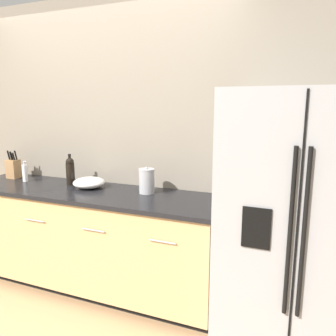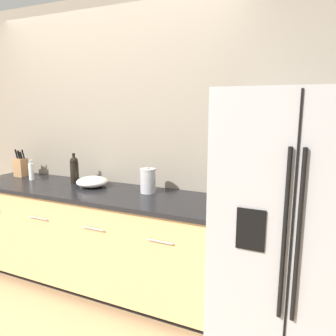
# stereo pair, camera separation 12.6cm
# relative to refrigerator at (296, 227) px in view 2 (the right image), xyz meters

# --- Properties ---
(ground_plane) EXTENTS (14.00, 14.00, 0.00)m
(ground_plane) POSITION_rel_refrigerator_xyz_m (-1.69, -0.62, -0.87)
(ground_plane) COLOR tan
(wall_back) EXTENTS (10.00, 0.05, 2.60)m
(wall_back) POSITION_rel_refrigerator_xyz_m (-1.69, 0.43, 0.43)
(wall_back) COLOR gray
(wall_back) RESTS_ON ground_plane
(counter_unit) EXTENTS (2.42, 0.64, 0.92)m
(counter_unit) POSITION_rel_refrigerator_xyz_m (-1.73, 0.09, -0.41)
(counter_unit) COLOR black
(counter_unit) RESTS_ON ground_plane
(refrigerator) EXTENTS (0.96, 0.82, 1.74)m
(refrigerator) POSITION_rel_refrigerator_xyz_m (0.00, 0.00, 0.00)
(refrigerator) COLOR #9E9EA0
(refrigerator) RESTS_ON ground_plane
(knife_block) EXTENTS (0.11, 0.10, 0.28)m
(knife_block) POSITION_rel_refrigerator_xyz_m (-2.68, 0.21, 0.15)
(knife_block) COLOR #A87A4C
(knife_block) RESTS_ON counter_unit
(wine_bottle) EXTENTS (0.08, 0.08, 0.29)m
(wine_bottle) POSITION_rel_refrigerator_xyz_m (-1.97, 0.19, 0.18)
(wine_bottle) COLOR black
(wine_bottle) RESTS_ON counter_unit
(soap_dispenser) EXTENTS (0.05, 0.05, 0.20)m
(soap_dispenser) POSITION_rel_refrigerator_xyz_m (-2.46, 0.14, 0.13)
(soap_dispenser) COLOR white
(soap_dispenser) RESTS_ON counter_unit
(steel_canister) EXTENTS (0.13, 0.13, 0.22)m
(steel_canister) POSITION_rel_refrigerator_xyz_m (-1.18, 0.19, 0.15)
(steel_canister) COLOR #A3A3A5
(steel_canister) RESTS_ON counter_unit
(mixing_bowl) EXTENTS (0.28, 0.28, 0.09)m
(mixing_bowl) POSITION_rel_refrigerator_xyz_m (-1.74, 0.16, 0.09)
(mixing_bowl) COLOR white
(mixing_bowl) RESTS_ON counter_unit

